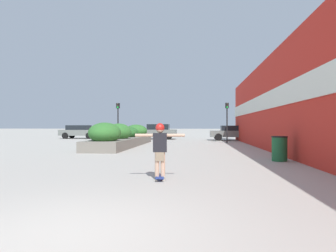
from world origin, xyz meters
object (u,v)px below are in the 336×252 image
at_px(car_center_right, 231,132).
at_px(traffic_light_right, 227,116).
at_px(skateboarder, 160,144).
at_px(car_leftmost, 80,131).
at_px(traffic_light_left, 118,116).
at_px(trash_bin, 279,149).
at_px(car_center_left, 157,131).
at_px(car_rightmost, 320,133).
at_px(skateboard, 160,177).

distance_m(car_center_right, traffic_light_right, 5.23).
xyz_separation_m(skateboarder, car_leftmost, (-12.43, 25.13, -0.14)).
xyz_separation_m(skateboarder, traffic_light_left, (-5.85, 17.34, 1.38)).
xyz_separation_m(trash_bin, car_center_left, (-7.71, 19.63, 0.32)).
distance_m(trash_bin, car_center_right, 17.78).
bearing_deg(car_center_left, traffic_light_left, 160.24).
relative_size(skateboarder, traffic_light_right, 0.42).
bearing_deg(car_center_right, traffic_light_left, 116.69).
height_order(skateboarder, car_center_right, skateboarder).
bearing_deg(traffic_light_left, trash_bin, -51.12).
relative_size(trash_bin, car_center_left, 0.24).
height_order(car_rightmost, traffic_light_right, traffic_light_right).
bearing_deg(traffic_light_right, trash_bin, -86.09).
height_order(skateboard, skateboarder, skateboarder).
height_order(traffic_light_left, traffic_light_right, traffic_light_left).
bearing_deg(car_center_left, skateboarder, -172.16).
xyz_separation_m(car_rightmost, traffic_light_right, (-8.94, -3.72, 1.55)).
height_order(car_leftmost, car_center_left, car_center_left).
distance_m(skateboard, trash_bin, 6.41).
bearing_deg(car_center_right, trash_bin, -179.90).
relative_size(skateboard, traffic_light_right, 0.23).
xyz_separation_m(car_leftmost, traffic_light_right, (15.91, -7.61, 1.50)).
bearing_deg(traffic_light_left, car_rightmost, 12.05).
distance_m(car_center_right, car_rightmost, 8.18).
bearing_deg(traffic_light_left, car_center_right, 26.69).
distance_m(skateboard, traffic_light_left, 18.44).
bearing_deg(car_leftmost, car_center_right, 80.94).
height_order(car_center_right, car_rightmost, car_center_right).
height_order(trash_bin, car_leftmost, car_leftmost).
relative_size(traffic_light_left, traffic_light_right, 1.01).
relative_size(trash_bin, car_leftmost, 0.23).
bearing_deg(car_leftmost, car_center_left, 84.81).
bearing_deg(traffic_light_right, car_center_right, 80.26).
bearing_deg(trash_bin, car_leftmost, 129.38).
relative_size(car_rightmost, traffic_light_left, 1.37).
bearing_deg(car_leftmost, skateboard, 26.31).
bearing_deg(car_center_right, traffic_light_right, 170.26).
relative_size(car_leftmost, car_rightmost, 0.94).
relative_size(skateboarder, car_rightmost, 0.30).
distance_m(car_leftmost, car_rightmost, 25.15).
relative_size(trash_bin, traffic_light_left, 0.30).
bearing_deg(car_center_left, trash_bin, -158.56).
bearing_deg(skateboarder, skateboard, 91.86).
bearing_deg(car_center_left, skateboard, -172.16).
xyz_separation_m(car_center_right, traffic_light_right, (-0.85, -4.93, 1.52)).
height_order(skateboard, traffic_light_right, traffic_light_right).
distance_m(car_leftmost, traffic_light_right, 17.70).
distance_m(skateboarder, car_leftmost, 28.04).
xyz_separation_m(skateboarder, traffic_light_right, (3.48, 17.53, 1.36)).
bearing_deg(car_rightmost, traffic_light_left, -77.95).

